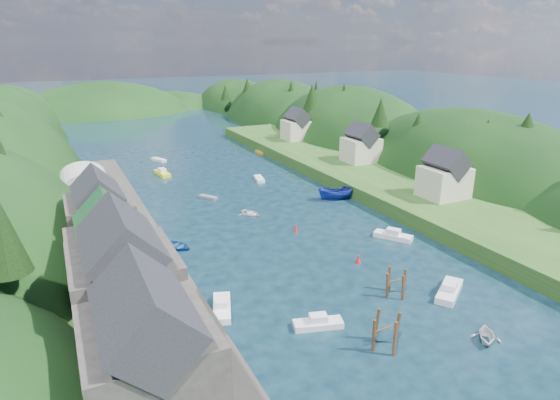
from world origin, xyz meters
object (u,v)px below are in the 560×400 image
channel_buoy_near (358,259)px  channel_buoy_far (296,229)px  piling_cluster_near (385,334)px  piling_cluster_far (396,285)px

channel_buoy_near → channel_buoy_far: 12.78m
piling_cluster_near → channel_buoy_far: size_ratio=3.60×
piling_cluster_near → channel_buoy_near: size_ratio=3.60×
piling_cluster_near → piling_cluster_far: piling_cluster_near is taller
piling_cluster_far → channel_buoy_far: 20.97m
channel_buoy_far → piling_cluster_far: bearing=-86.0°
piling_cluster_far → channel_buoy_far: bearing=94.0°
channel_buoy_near → channel_buoy_far: (-2.32, 12.56, 0.00)m
piling_cluster_far → channel_buoy_near: size_ratio=3.15×
channel_buoy_far → piling_cluster_near: bearing=-101.3°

